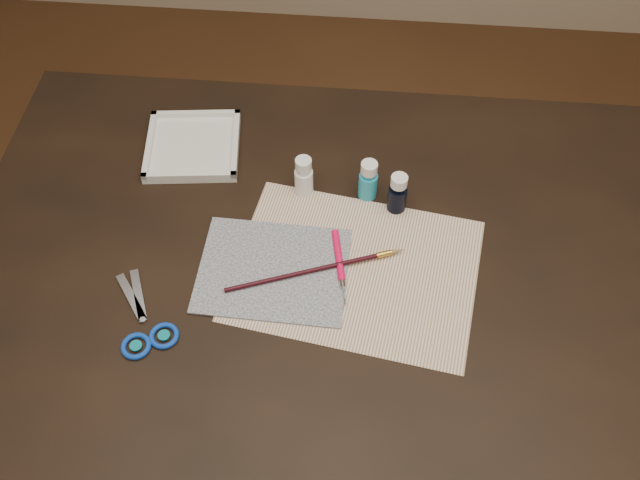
# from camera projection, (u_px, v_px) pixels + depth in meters

# --- Properties ---
(ground) EXTENTS (3.50, 3.50, 0.02)m
(ground) POSITION_uv_depth(u_px,v_px,m) (320.00, 425.00, 1.87)
(ground) COLOR #422614
(ground) RESTS_ON ground
(table) EXTENTS (1.30, 0.90, 0.75)m
(table) POSITION_uv_depth(u_px,v_px,m) (320.00, 356.00, 1.56)
(table) COLOR black
(table) RESTS_ON ground
(paper) EXTENTS (0.46, 0.38, 0.00)m
(paper) POSITION_uv_depth(u_px,v_px,m) (355.00, 270.00, 1.25)
(paper) COLOR silver
(paper) RESTS_ON table
(canvas) EXTENTS (0.26, 0.21, 0.00)m
(canvas) POSITION_uv_depth(u_px,v_px,m) (273.00, 270.00, 1.24)
(canvas) COLOR black
(canvas) RESTS_ON paper
(paint_bottle_white) EXTENTS (0.04, 0.04, 0.08)m
(paint_bottle_white) POSITION_uv_depth(u_px,v_px,m) (304.00, 176.00, 1.32)
(paint_bottle_white) COLOR white
(paint_bottle_white) RESTS_ON table
(paint_bottle_cyan) EXTENTS (0.04, 0.04, 0.09)m
(paint_bottle_cyan) POSITION_uv_depth(u_px,v_px,m) (368.00, 180.00, 1.32)
(paint_bottle_cyan) COLOR #229BBF
(paint_bottle_cyan) RESTS_ON table
(paint_bottle_navy) EXTENTS (0.04, 0.04, 0.09)m
(paint_bottle_navy) POSITION_uv_depth(u_px,v_px,m) (398.00, 193.00, 1.30)
(paint_bottle_navy) COLOR black
(paint_bottle_navy) RESTS_ON table
(paintbrush) EXTENTS (0.31, 0.12, 0.01)m
(paintbrush) POSITION_uv_depth(u_px,v_px,m) (317.00, 269.00, 1.24)
(paintbrush) COLOR black
(paintbrush) RESTS_ON canvas
(craft_knife) EXTENTS (0.04, 0.16, 0.01)m
(craft_knife) POSITION_uv_depth(u_px,v_px,m) (340.00, 268.00, 1.24)
(craft_knife) COLOR #EA0B4A
(craft_knife) RESTS_ON paper
(scissors) EXTENTS (0.19, 0.21, 0.01)m
(scissors) POSITION_uv_depth(u_px,v_px,m) (136.00, 313.00, 1.19)
(scissors) COLOR silver
(scissors) RESTS_ON table
(palette_tray) EXTENTS (0.20, 0.20, 0.02)m
(palette_tray) POSITION_uv_depth(u_px,v_px,m) (193.00, 146.00, 1.42)
(palette_tray) COLOR white
(palette_tray) RESTS_ON table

